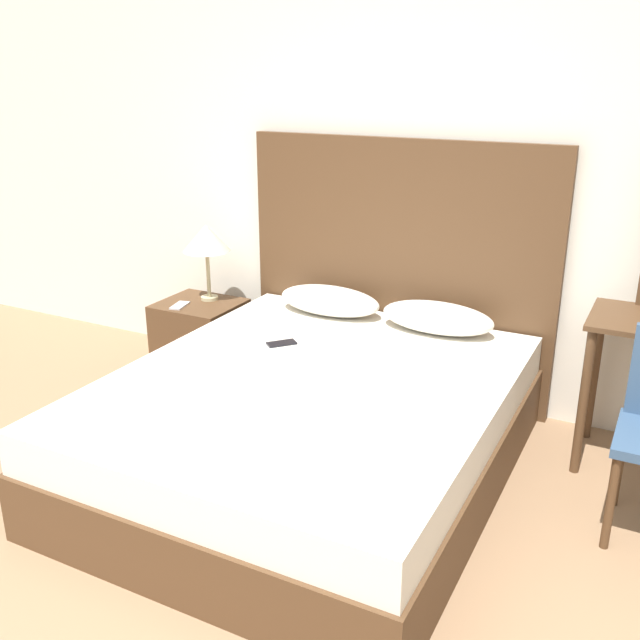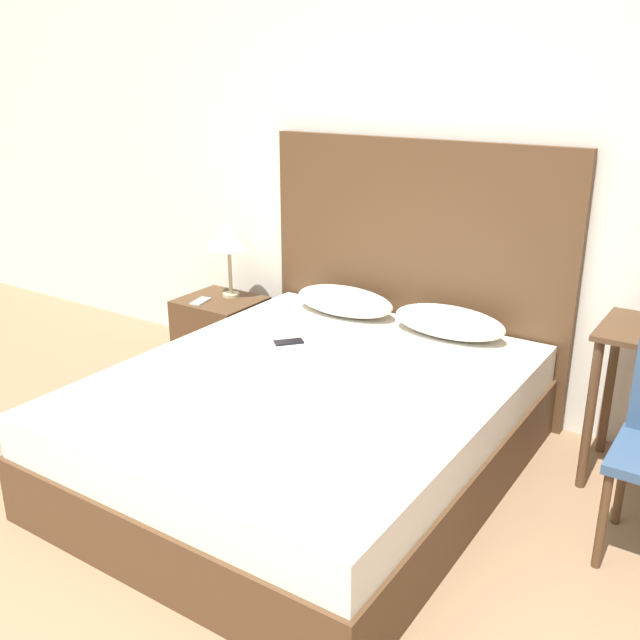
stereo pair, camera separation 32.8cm
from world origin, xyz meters
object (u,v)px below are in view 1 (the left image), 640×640
Objects in this scene: phone_on_bed at (282,343)px; phone_on_nightstand at (180,305)px; nightstand at (201,338)px; table_lamp at (206,239)px; bed at (310,427)px.

phone_on_bed is 0.96m from phone_on_nightstand.
nightstand is 0.63m from table_lamp.
bed is 0.52m from phone_on_bed.
phone_on_nightstand is (-0.91, 0.32, -0.03)m from phone_on_bed.
table_lamp is at bearing 144.52° from bed.
table_lamp reaches higher than phone_on_bed.
phone_on_nightstand is (-1.24, 0.63, 0.23)m from bed.
phone_on_bed is 0.99× the size of phone_on_nightstand.
nightstand is (-0.85, 0.43, -0.27)m from phone_on_bed.
nightstand is at bearing -102.35° from table_lamp.
nightstand is 0.27m from phone_on_nightstand.
table_lamp reaches higher than bed.
phone_on_bed is 0.34× the size of table_lamp.
table_lamp reaches higher than phone_on_nightstand.
nightstand is at bearing 153.06° from phone_on_bed.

